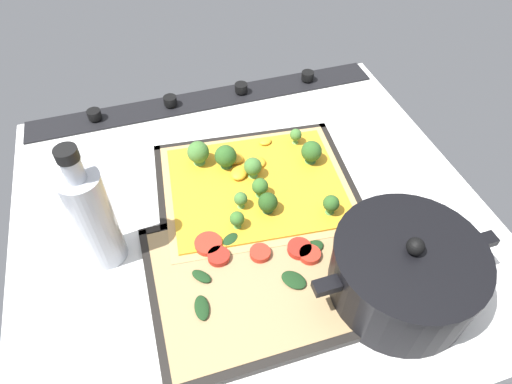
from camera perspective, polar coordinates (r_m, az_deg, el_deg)
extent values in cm
cube|color=white|center=(77.10, -0.60, -3.20)|extent=(78.57, 73.28, 3.00)
cube|color=black|center=(99.58, -6.33, 11.77)|extent=(75.43, 7.00, 0.80)
cylinder|color=black|center=(104.76, 6.64, 14.61)|extent=(2.80, 2.80, 1.80)
cylinder|color=black|center=(100.23, -1.92, 13.23)|extent=(2.80, 2.80, 1.80)
cylinder|color=black|center=(98.03, -10.95, 11.45)|extent=(2.80, 2.80, 1.80)
cylinder|color=black|center=(98.33, -20.03, 9.35)|extent=(2.80, 2.80, 1.80)
cube|color=black|center=(78.74, 0.04, 0.16)|extent=(36.94, 32.29, 0.50)
cube|color=black|center=(88.30, -1.82, 6.86)|extent=(34.18, 4.59, 1.30)
cube|color=black|center=(69.97, 2.39, -7.86)|extent=(34.18, 4.59, 1.30)
cube|color=black|center=(82.38, 11.37, 2.07)|extent=(4.08, 29.01, 1.30)
cube|color=black|center=(77.88, -11.94, -1.47)|extent=(4.08, 29.01, 1.30)
cube|color=tan|center=(78.19, 0.04, 0.53)|extent=(34.32, 29.66, 1.00)
cube|color=gold|center=(77.67, 0.04, 0.88)|extent=(31.52, 26.76, 0.40)
cone|color=#68AD54|center=(73.54, -1.88, -1.79)|extent=(1.24, 1.24, 1.10)
sphere|color=#427533|center=(72.49, -1.91, -1.07)|extent=(2.26, 2.26, 2.26)
cone|color=#68AD54|center=(85.41, 5.06, 6.61)|extent=(1.24, 1.24, 1.13)
sphere|color=#427533|center=(84.50, 5.12, 7.33)|extent=(2.25, 2.25, 2.25)
cone|color=#4D8B3F|center=(80.66, -3.85, 3.63)|extent=(2.17, 2.17, 0.95)
sphere|color=#2D5B23|center=(79.32, -3.92, 4.64)|extent=(3.94, 3.94, 3.94)
cone|color=#4D8B3F|center=(73.85, 9.46, -2.26)|extent=(1.49, 1.49, 1.25)
sphere|color=#2D5B23|center=(72.62, 9.62, -1.43)|extent=(2.71, 2.71, 2.71)
cone|color=#68AD54|center=(81.73, -7.30, 4.06)|extent=(2.17, 2.17, 1.08)
sphere|color=#427533|center=(80.36, -7.43, 5.11)|extent=(3.94, 3.94, 3.94)
cone|color=#427635|center=(73.25, 1.51, -2.18)|extent=(1.79, 1.79, 0.87)
sphere|color=#264C1C|center=(72.00, 1.53, -1.33)|extent=(3.25, 3.25, 3.25)
cone|color=#68AD54|center=(78.62, -0.41, 2.41)|extent=(1.73, 1.73, 1.13)
sphere|color=#427533|center=(77.40, -0.42, 3.32)|extent=(3.14, 3.14, 3.14)
cone|color=#5B9F46|center=(75.43, 0.51, -0.09)|extent=(1.54, 1.54, 1.13)
sphere|color=#386B28|center=(74.25, 0.52, 0.74)|extent=(2.79, 2.79, 2.79)
cone|color=#4D8B3F|center=(81.94, 7.00, 4.23)|extent=(2.06, 2.06, 1.04)
sphere|color=#2D5B23|center=(80.64, 7.12, 5.22)|extent=(3.75, 3.75, 3.75)
cone|color=#5B9F46|center=(71.15, -2.42, -4.14)|extent=(1.30, 1.30, 1.04)
sphere|color=#386B28|center=(70.05, -2.46, -3.43)|extent=(2.37, 2.37, 2.37)
ellipsoid|color=gold|center=(78.74, -2.45, 2.43)|extent=(4.52, 4.70, 1.30)
ellipsoid|color=gold|center=(80.85, 0.43, 3.81)|extent=(3.21, 3.41, 0.94)
ellipsoid|color=gold|center=(79.69, -0.73, 3.15)|extent=(4.31, 3.65, 1.29)
ellipsoid|color=gold|center=(85.19, 1.19, 6.51)|extent=(2.73, 2.38, 0.85)
ellipsoid|color=gold|center=(81.58, -2.77, 4.39)|extent=(4.83, 4.73, 1.31)
cube|color=black|center=(68.03, 0.82, -10.89)|extent=(33.68, 27.09, 0.50)
cube|color=black|center=(74.90, -2.13, -2.71)|extent=(33.46, 1.49, 1.30)
cube|color=black|center=(62.31, 4.61, -20.30)|extent=(33.46, 1.49, 1.30)
cube|color=black|center=(72.16, 13.23, -7.25)|extent=(1.43, 26.81, 1.30)
cube|color=black|center=(66.92, -12.87, -13.88)|extent=(1.43, 26.81, 1.30)
cube|color=#A18357|center=(67.44, 0.83, -10.58)|extent=(31.26, 24.67, 0.90)
cylinder|color=red|center=(69.79, -6.14, -6.65)|extent=(4.28, 4.28, 1.00)
cylinder|color=red|center=(68.74, 6.92, -7.98)|extent=(3.29, 3.29, 1.00)
cylinder|color=red|center=(68.42, 0.52, -7.84)|extent=(3.19, 3.19, 1.00)
cylinder|color=#B22319|center=(69.23, 5.59, -7.23)|extent=(3.73, 3.73, 1.00)
cylinder|color=#B22319|center=(68.31, -4.81, -8.23)|extent=(3.37, 3.37, 1.00)
ellipsoid|color=#193819|center=(64.25, -6.98, -14.51)|extent=(2.33, 4.08, 0.60)
ellipsoid|color=#193819|center=(66.79, -7.02, -10.67)|extent=(3.37, 3.54, 0.60)
ellipsoid|color=#193819|center=(69.73, 7.36, -7.03)|extent=(3.98, 3.15, 0.60)
ellipsoid|color=#193819|center=(70.15, -3.32, -6.09)|extent=(3.62, 3.24, 0.60)
ellipsoid|color=#193819|center=(66.22, 4.87, -11.16)|extent=(4.55, 4.71, 0.60)
cylinder|color=black|center=(66.36, 18.32, -9.98)|extent=(20.29, 20.29, 9.34)
cylinder|color=black|center=(62.34, 19.41, -7.45)|extent=(20.70, 20.70, 0.80)
sphere|color=black|center=(61.11, 19.78, -6.58)|extent=(2.40, 2.40, 2.40)
cube|color=black|center=(70.30, 27.16, -5.58)|extent=(3.60, 2.00, 1.20)
cube|color=black|center=(59.40, 9.05, -11.79)|extent=(3.60, 2.00, 1.20)
cylinder|color=#B7BCC6|center=(67.80, -19.98, -3.42)|extent=(5.92, 5.92, 17.10)
cylinder|color=#B7BCC6|center=(60.66, -22.44, 2.74)|extent=(2.66, 2.66, 3.50)
cylinder|color=black|center=(59.03, -23.14, 4.49)|extent=(2.96, 2.96, 1.60)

